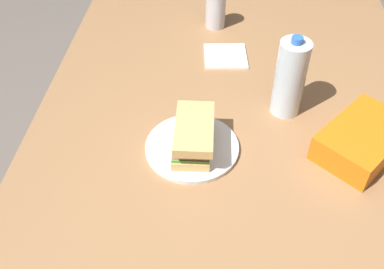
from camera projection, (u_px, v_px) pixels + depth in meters
The scene contains 7 objects.
dining_table at pixel (230, 183), 1.12m from camera, with size 1.85×1.05×0.74m.
paper_plate at pixel (192, 147), 1.10m from camera, with size 0.23×0.23×0.01m, color white.
sandwich at pixel (193, 135), 1.06m from camera, with size 0.18×0.10×0.08m.
chip_bag at pixel (363, 140), 1.08m from camera, with size 0.23×0.15×0.07m, color orange.
water_bottle_tall at pixel (290, 78), 1.13m from camera, with size 0.08×0.08×0.23m.
soda_can_silver at pixel (216, 9), 1.47m from camera, with size 0.07×0.07×0.12m, color silver.
paper_napkin at pixel (225, 56), 1.38m from camera, with size 0.13×0.13×0.01m, color white.
Camera 1 is at (0.72, -0.03, 1.54)m, focal length 41.76 mm.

